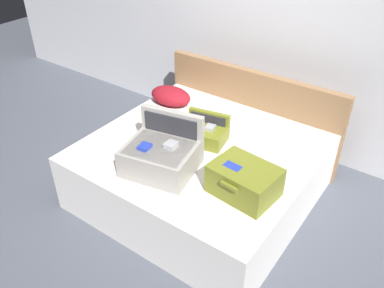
% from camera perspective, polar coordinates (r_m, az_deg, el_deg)
% --- Properties ---
extents(ground_plane, '(12.00, 12.00, 0.00)m').
position_cam_1_polar(ground_plane, '(3.47, -2.66, -10.72)').
color(ground_plane, '#4C515B').
extents(back_wall, '(8.00, 0.10, 2.60)m').
position_cam_1_polar(back_wall, '(4.05, 11.93, 17.03)').
color(back_wall, silver).
rests_on(back_wall, ground).
extents(bed, '(1.82, 1.71, 0.53)m').
position_cam_1_polar(bed, '(3.53, 1.21, -3.95)').
color(bed, silver).
rests_on(bed, ground).
extents(headboard, '(1.86, 0.08, 0.89)m').
position_cam_1_polar(headboard, '(4.08, 8.39, 4.44)').
color(headboard, olive).
rests_on(headboard, ground).
extents(hard_case_large, '(0.60, 0.56, 0.41)m').
position_cam_1_polar(hard_case_large, '(3.06, -4.37, -1.47)').
color(hard_case_large, gray).
rests_on(hard_case_large, bed).
extents(hard_case_medium, '(0.49, 0.40, 0.23)m').
position_cam_1_polar(hard_case_medium, '(2.86, 7.45, -5.15)').
color(hard_case_medium, olive).
rests_on(hard_case_medium, bed).
extents(hard_case_small, '(0.42, 0.34, 0.23)m').
position_cam_1_polar(hard_case_small, '(3.41, 1.73, 1.66)').
color(hard_case_small, olive).
rests_on(hard_case_small, bed).
extents(pillow_near_headboard, '(0.45, 0.30, 0.18)m').
position_cam_1_polar(pillow_near_headboard, '(3.98, -3.04, 6.84)').
color(pillow_near_headboard, maroon).
rests_on(pillow_near_headboard, bed).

